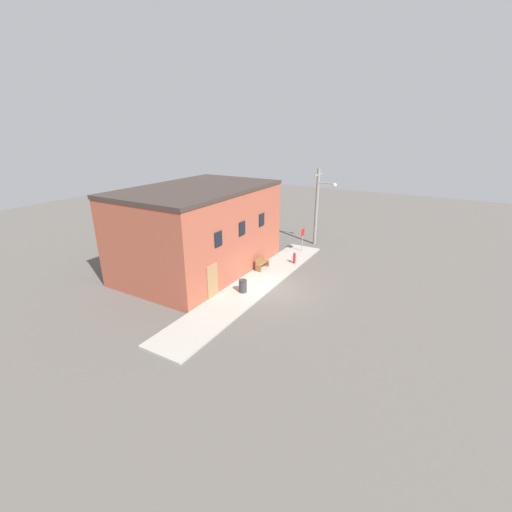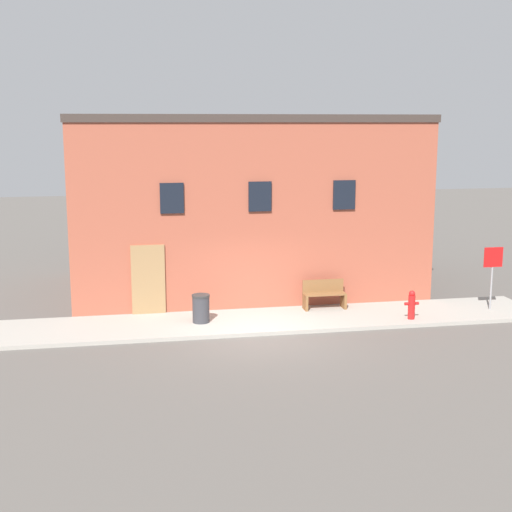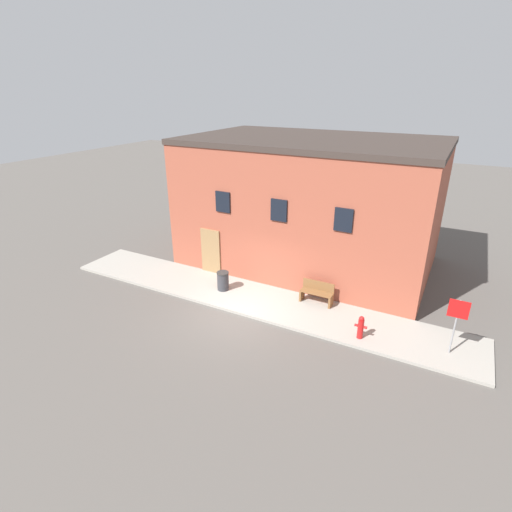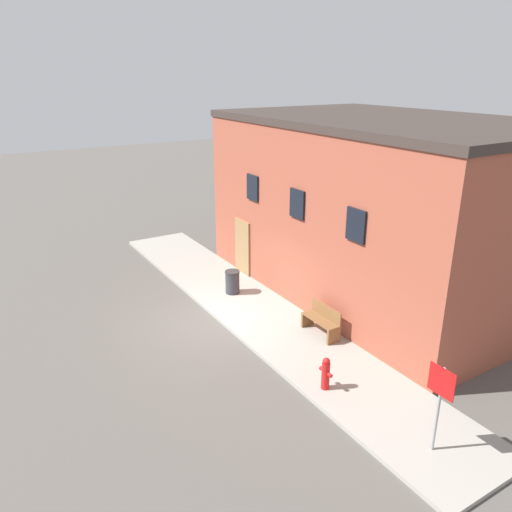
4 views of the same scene
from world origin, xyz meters
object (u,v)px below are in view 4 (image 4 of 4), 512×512
(stop_sign, at_px, (440,394))
(trash_bin, at_px, (232,282))
(bench, at_px, (322,321))
(fire_hydrant, at_px, (326,373))

(stop_sign, distance_m, trash_bin, 8.95)
(stop_sign, bearing_deg, bench, 167.72)
(fire_hydrant, distance_m, bench, 2.72)
(stop_sign, relative_size, bench, 1.50)
(fire_hydrant, xyz_separation_m, bench, (-2.18, 1.63, -0.00))
(fire_hydrant, relative_size, stop_sign, 0.44)
(fire_hydrant, bearing_deg, stop_sign, 10.92)
(bench, distance_m, trash_bin, 4.00)
(fire_hydrant, bearing_deg, trash_bin, 172.60)
(fire_hydrant, height_order, stop_sign, stop_sign)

